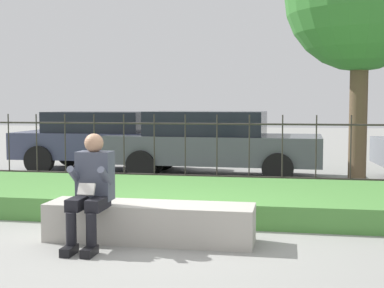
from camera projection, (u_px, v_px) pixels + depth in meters
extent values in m
plane|color=gray|center=(149.00, 241.00, 6.06)|extent=(60.00, 60.00, 0.00)
cube|color=#ADA89E|center=(150.00, 222.00, 6.04)|extent=(2.36, 0.58, 0.43)
cube|color=gray|center=(150.00, 238.00, 6.06)|extent=(2.26, 0.53, 0.08)
cube|color=black|center=(69.00, 251.00, 5.50)|extent=(0.11, 0.26, 0.09)
cylinder|color=black|center=(71.00, 229.00, 5.54)|extent=(0.11, 0.11, 0.34)
cube|color=black|center=(79.00, 203.00, 5.73)|extent=(0.15, 0.42, 0.13)
cube|color=black|center=(89.00, 252.00, 5.46)|extent=(0.11, 0.26, 0.09)
cylinder|color=black|center=(91.00, 230.00, 5.50)|extent=(0.11, 0.11, 0.34)
cube|color=black|center=(98.00, 204.00, 5.69)|extent=(0.15, 0.42, 0.13)
cube|color=#424756|center=(95.00, 176.00, 5.90)|extent=(0.38, 0.24, 0.54)
sphere|color=tan|center=(94.00, 143.00, 5.85)|extent=(0.21, 0.21, 0.21)
cylinder|color=#424756|center=(75.00, 175.00, 5.77)|extent=(0.08, 0.29, 0.24)
cylinder|color=#424756|center=(105.00, 176.00, 5.71)|extent=(0.08, 0.29, 0.24)
cube|color=beige|center=(86.00, 189.00, 5.65)|extent=(0.18, 0.09, 0.13)
cube|color=#4C893D|center=(183.00, 198.00, 7.97)|extent=(10.02, 2.51, 0.31)
cylinder|color=#332D28|center=(201.00, 176.00, 9.57)|extent=(8.02, 0.03, 0.03)
cylinder|color=#332D28|center=(201.00, 124.00, 9.50)|extent=(8.02, 0.03, 0.03)
cylinder|color=#332D28|center=(9.00, 150.00, 10.21)|extent=(0.02, 0.02, 1.36)
cylinder|color=#332D28|center=(37.00, 150.00, 10.10)|extent=(0.02, 0.02, 1.36)
cylinder|color=#332D28|center=(65.00, 151.00, 10.00)|extent=(0.02, 0.02, 1.36)
cylinder|color=#332D28|center=(94.00, 151.00, 9.90)|extent=(0.02, 0.02, 1.36)
cylinder|color=#332D28|center=(124.00, 152.00, 9.79)|extent=(0.02, 0.02, 1.36)
cylinder|color=#332D28|center=(154.00, 152.00, 9.69)|extent=(0.02, 0.02, 1.36)
cylinder|color=#332D28|center=(185.00, 153.00, 9.59)|extent=(0.02, 0.02, 1.36)
cylinder|color=#332D28|center=(217.00, 153.00, 9.48)|extent=(0.02, 0.02, 1.36)
cylinder|color=#332D28|center=(249.00, 154.00, 9.38)|extent=(0.02, 0.02, 1.36)
cylinder|color=#332D28|center=(282.00, 154.00, 9.28)|extent=(0.02, 0.02, 1.36)
cylinder|color=#332D28|center=(316.00, 155.00, 9.17)|extent=(0.02, 0.02, 1.36)
cylinder|color=#332D28|center=(351.00, 155.00, 9.07)|extent=(0.02, 0.02, 1.36)
cube|color=#383D56|center=(106.00, 144.00, 12.41)|extent=(4.02, 1.99, 0.59)
cube|color=black|center=(99.00, 122.00, 12.39)|extent=(2.23, 1.70, 0.46)
cylinder|color=black|center=(148.00, 162.00, 11.36)|extent=(0.65, 0.22, 0.64)
cylinder|color=black|center=(165.00, 154.00, 13.14)|extent=(0.65, 0.22, 0.64)
cylinder|color=black|center=(39.00, 160.00, 11.71)|extent=(0.65, 0.22, 0.64)
cylinder|color=black|center=(70.00, 153.00, 13.50)|extent=(0.65, 0.22, 0.64)
cube|color=#4C5156|center=(215.00, 149.00, 11.44)|extent=(4.50, 1.92, 0.59)
cube|color=black|center=(207.00, 123.00, 11.43)|extent=(2.49, 1.64, 0.50)
cylinder|color=black|center=(278.00, 169.00, 10.32)|extent=(0.62, 0.22, 0.61)
cylinder|color=black|center=(282.00, 159.00, 12.03)|extent=(0.62, 0.22, 0.61)
cylinder|color=black|center=(141.00, 165.00, 10.89)|extent=(0.62, 0.22, 0.61)
cylinder|color=black|center=(163.00, 157.00, 12.60)|extent=(0.62, 0.22, 0.61)
cylinder|color=brown|center=(358.00, 112.00, 10.06)|extent=(0.33, 0.33, 2.79)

